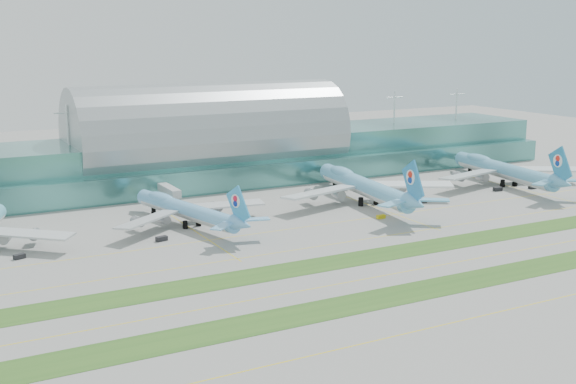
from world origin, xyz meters
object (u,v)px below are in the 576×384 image
airliner_c (363,185)px  terminal (210,149)px  airliner_b (185,209)px  airliner_d (503,169)px

airliner_c → terminal: bearing=124.3°
terminal → airliner_b: 77.28m
airliner_c → airliner_d: (72.76, 0.90, -0.20)m
airliner_d → airliner_c: bearing=-171.4°
airliner_b → airliner_d: 144.91m
airliner_b → airliner_d: airliner_d is taller
airliner_c → airliner_d: bearing=7.0°
terminal → airliner_b: bearing=-118.1°
terminal → airliner_d: (108.68, -66.61, -7.49)m
airliner_c → airliner_d: size_ratio=1.03×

